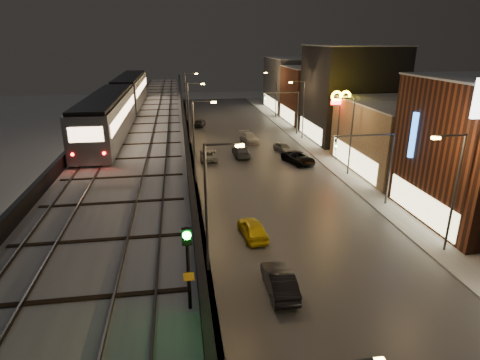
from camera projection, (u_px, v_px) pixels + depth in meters
road_surface at (261, 168)px, 49.19m from camera, size 17.00×120.00×0.06m
sidewalk_right at (338, 164)px, 50.60m from camera, size 4.00×120.00×0.14m
under_viaduct_pavement at (149, 173)px, 47.26m from camera, size 11.00×120.00×0.06m
elevated_viaduct at (143, 133)px, 42.45m from camera, size 9.00×100.00×6.30m
viaduct_trackbed at (142, 125)px, 42.31m from camera, size 8.40×100.00×0.32m
viaduct_parapet_streetside at (184, 120)px, 42.81m from camera, size 0.30×100.00×1.10m
viaduct_parapet_far at (99, 122)px, 41.56m from camera, size 0.30×100.00×1.10m
building_c at (403, 137)px, 47.40m from camera, size 12.20×15.20×8.16m
building_d at (350, 94)px, 61.30m from camera, size 12.20×13.20×14.16m
building_e at (319, 95)px, 75.01m from camera, size 12.20×12.20×10.16m
building_f at (298, 84)px, 87.89m from camera, size 12.20×16.20×11.16m
streetlight_left_1 at (210, 200)px, 25.82m from camera, size 2.57×0.28×9.00m
streetlight_right_1 at (453, 186)px, 28.27m from camera, size 2.56×0.28×9.00m
streetlight_left_2 at (196, 136)px, 42.59m from camera, size 2.57×0.28×9.00m
streetlight_right_2 at (349, 131)px, 45.04m from camera, size 2.56×0.28×9.00m
streetlight_left_3 at (190, 109)px, 59.36m from camera, size 2.57×0.28×9.00m
streetlight_right_3 at (302, 106)px, 61.81m from camera, size 2.56×0.28×9.00m
streetlight_left_4 at (187, 93)px, 76.13m from camera, size 2.57×0.28×9.00m
streetlight_right_4 at (275, 91)px, 78.58m from camera, size 2.56×0.28×9.00m
traffic_light_rig_a at (379, 160)px, 36.77m from camera, size 6.10×0.34×7.00m
traffic_light_rig_b at (291, 108)px, 64.72m from camera, size 6.10×0.34×7.00m
subway_train at (121, 100)px, 45.31m from camera, size 3.12×38.51×3.74m
rail_signal at (188, 253)px, 12.51m from camera, size 0.35×0.43×2.99m
car_taxi at (253, 229)px, 31.85m from camera, size 2.12×4.49×1.49m
car_near_white at (279, 281)px, 25.00m from camera, size 1.65×4.60×1.51m
car_mid_silver at (209, 155)px, 52.42m from camera, size 2.37×4.83×1.32m
car_mid_dark at (241, 152)px, 53.75m from camera, size 2.05×5.01×1.45m
car_far_white at (200, 123)px, 72.16m from camera, size 2.52×4.28×1.37m
car_onc_dark at (298, 158)px, 50.67m from camera, size 3.87×5.69×1.45m
car_onc_white at (249, 138)px, 61.10m from camera, size 2.93×5.22×1.43m
car_onc_red at (283, 148)px, 55.68m from camera, size 2.39×4.13×1.32m
sign_mcdonalds at (340, 105)px, 50.35m from camera, size 2.65×0.44×8.93m
sign_carwash at (420, 143)px, 34.85m from camera, size 1.76×0.35×9.13m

